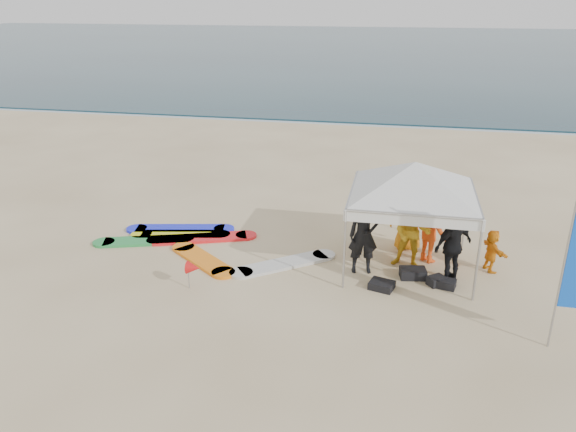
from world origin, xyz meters
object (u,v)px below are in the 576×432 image
(person_black_a, at_px, (364,235))
(canopy_tent, at_px, (416,162))
(person_black_b, at_px, (453,245))
(person_orange_b, at_px, (409,216))
(person_seated, at_px, (492,251))
(person_orange_a, at_px, (431,228))
(marker_pennant, at_px, (193,268))
(person_yellow, at_px, (412,232))
(surfboard_spread, at_px, (198,243))

(person_black_a, xyz_separation_m, canopy_tent, (1.00, 0.49, 1.57))
(canopy_tent, bearing_deg, person_black_b, -30.37)
(person_orange_b, height_order, person_seated, person_orange_b)
(person_orange_a, relative_size, person_orange_b, 0.95)
(person_black_b, distance_m, person_orange_b, 1.76)
(person_seated, height_order, marker_pennant, person_seated)
(person_yellow, xyz_separation_m, person_orange_b, (-0.07, 1.01, -0.00))
(person_seated, distance_m, marker_pennant, 6.62)
(person_black_a, relative_size, person_orange_b, 1.04)
(person_orange_b, relative_size, marker_pennant, 2.71)
(canopy_tent, bearing_deg, person_yellow, -52.34)
(person_black_a, bearing_deg, canopy_tent, 13.88)
(surfboard_spread, bearing_deg, canopy_tent, -1.57)
(person_orange_b, bearing_deg, person_black_b, 107.45)
(person_black_a, distance_m, person_yellow, 1.13)
(person_black_b, xyz_separation_m, marker_pennant, (-5.33, -1.49, -0.34))
(person_orange_b, height_order, marker_pennant, person_orange_b)
(person_orange_b, height_order, surfboard_spread, person_orange_b)
(person_yellow, relative_size, surfboard_spread, 0.30)
(person_yellow, relative_size, marker_pennant, 2.72)
(person_yellow, distance_m, surfboard_spread, 5.26)
(surfboard_spread, bearing_deg, person_yellow, -2.21)
(person_yellow, bearing_deg, canopy_tent, 136.51)
(person_black_a, relative_size, person_yellow, 1.04)
(person_yellow, height_order, person_black_b, person_yellow)
(person_yellow, height_order, canopy_tent, canopy_tent)
(person_orange_a, bearing_deg, person_orange_b, -6.82)
(person_black_a, height_order, person_black_b, person_black_a)
(canopy_tent, relative_size, marker_pennant, 5.91)
(surfboard_spread, bearing_deg, person_orange_b, 8.99)
(person_black_a, bearing_deg, marker_pennant, -168.09)
(person_orange_a, bearing_deg, person_seated, -147.91)
(person_black_a, relative_size, person_seated, 1.82)
(person_seated, xyz_separation_m, surfboard_spread, (-6.98, 0.01, -0.46))
(person_orange_b, bearing_deg, person_orange_a, 116.43)
(marker_pennant, relative_size, surfboard_spread, 0.11)
(marker_pennant, bearing_deg, person_black_b, 15.64)
(person_seated, distance_m, surfboard_spread, 6.99)
(person_yellow, distance_m, person_seated, 1.83)
(person_orange_a, height_order, marker_pennant, person_orange_a)
(person_seated, distance_m, canopy_tent, 2.70)
(person_black_a, relative_size, person_orange_a, 1.09)
(person_black_b, xyz_separation_m, person_orange_b, (-0.94, 1.49, 0.03))
(person_seated, bearing_deg, person_orange_a, 57.85)
(person_black_b, relative_size, marker_pennant, 2.63)
(person_black_a, distance_m, person_black_b, 1.91)
(person_black_b, height_order, surfboard_spread, person_black_b)
(person_black_a, xyz_separation_m, surfboard_spread, (-4.15, 0.63, -0.87))
(person_black_b, distance_m, surfboard_spread, 6.15)
(person_black_a, relative_size, canopy_tent, 0.48)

